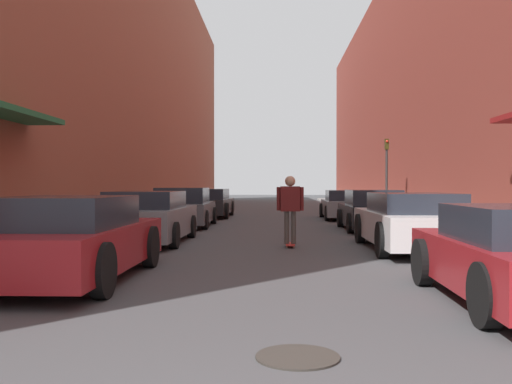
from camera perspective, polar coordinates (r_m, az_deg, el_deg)
The scene contains 15 objects.
ground at distance 22.89m, azimuth 1.90°, elevation -2.86°, with size 116.59×116.59×0.00m, color #424244.
curb_strip_left at distance 28.61m, azimuth -8.08°, elevation -2.03°, with size 1.80×52.99×0.12m.
curb_strip_right at distance 28.61m, azimuth 11.90°, elevation -2.04°, with size 1.80×52.99×0.12m.
building_row_left at distance 29.83m, azimuth -13.73°, elevation 12.29°, with size 4.90×52.99×14.85m.
building_row_right at distance 29.61m, azimuth 17.55°, elevation 10.12°, with size 4.90×52.99×12.57m.
parked_car_left_0 at distance 8.93m, azimuth -18.21°, elevation -4.49°, with size 2.00×4.42×1.26m.
parked_car_left_1 at distance 14.28m, azimuth -10.75°, elevation -2.54°, with size 1.93×4.29×1.27m.
parked_car_left_2 at distance 19.63m, azimuth -7.25°, elevation -1.61°, with size 1.95×4.26×1.33m.
parked_car_left_3 at distance 25.19m, azimuth -4.87°, elevation -1.13°, with size 2.06×4.63×1.25m.
parked_car_right_1 at distance 12.89m, azimuth 15.30°, elevation -2.89°, with size 1.98×4.67×1.25m.
parked_car_right_2 at distance 18.30m, azimuth 11.52°, elevation -1.86°, with size 1.85×4.22×1.27m.
parked_car_right_3 at distance 24.03m, azimuth 9.01°, elevation -1.29°, with size 1.98×4.32×1.21m.
skateboarder at distance 13.12m, azimuth 3.44°, elevation -1.14°, with size 0.62×0.78×1.63m.
manhole_cover at distance 4.90m, azimuth 4.19°, elevation -16.12°, with size 0.70×0.70×0.02m.
traffic_light at distance 24.67m, azimuth 12.93°, elevation 2.36°, with size 0.16×0.22×3.25m.
Camera 1 is at (0.01, -1.64, 1.43)m, focal length 40.00 mm.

